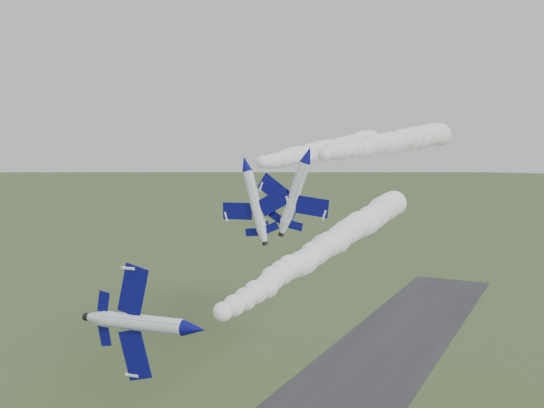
% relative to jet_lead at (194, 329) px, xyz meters
% --- Properties ---
extents(jet_lead, '(3.21, 12.06, 9.95)m').
position_rel_jet_lead_xyz_m(jet_lead, '(0.00, 0.00, 0.00)').
color(jet_lead, white).
extents(smoke_trail_jet_lead, '(11.60, 71.02, 4.74)m').
position_rel_jet_lead_xyz_m(smoke_trail_jet_lead, '(-2.06, 38.42, 1.91)').
color(smoke_trail_jet_lead, white).
extents(jet_pair_left, '(9.37, 11.67, 3.60)m').
position_rel_jet_lead_xyz_m(jet_pair_left, '(-10.35, 26.87, 12.64)').
color(jet_pair_left, white).
extents(smoke_trail_jet_pair_left, '(5.93, 60.84, 4.75)m').
position_rel_jet_lead_xyz_m(smoke_trail_jet_pair_left, '(-12.04, 60.04, 14.13)').
color(smoke_trail_jet_pair_left, white).
extents(jet_pair_right, '(9.32, 11.88, 3.97)m').
position_rel_jet_lead_xyz_m(jet_pair_right, '(-1.90, 27.30, 13.86)').
color(jet_pair_right, white).
extents(smoke_trail_jet_pair_right, '(5.69, 62.63, 4.70)m').
position_rel_jet_lead_xyz_m(smoke_trail_jet_pair_right, '(-0.36, 61.50, 15.51)').
color(smoke_trail_jet_pair_right, white).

